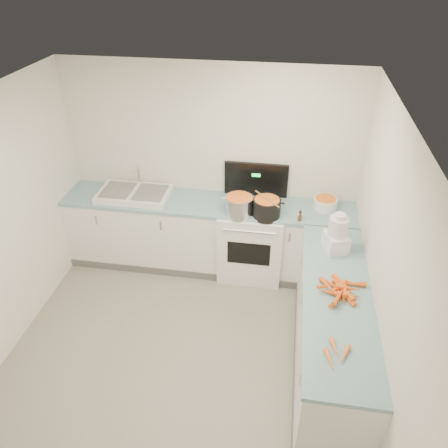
# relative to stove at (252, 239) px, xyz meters

# --- Properties ---
(floor) EXTENTS (3.50, 4.00, 0.00)m
(floor) POSITION_rel_stove_xyz_m (-0.55, -1.69, -0.47)
(floor) COLOR gray
(floor) RESTS_ON ground
(ceiling) EXTENTS (3.50, 4.00, 0.00)m
(ceiling) POSITION_rel_stove_xyz_m (-0.55, -1.69, 2.03)
(ceiling) COLOR silver
(ceiling) RESTS_ON ground
(wall_back) EXTENTS (3.50, 0.00, 2.50)m
(wall_back) POSITION_rel_stove_xyz_m (-0.55, 0.31, 0.78)
(wall_back) COLOR silver
(wall_back) RESTS_ON ground
(wall_right) EXTENTS (0.00, 4.00, 2.50)m
(wall_right) POSITION_rel_stove_xyz_m (1.20, -1.69, 0.78)
(wall_right) COLOR silver
(wall_right) RESTS_ON ground
(counter_back) EXTENTS (3.50, 0.62, 0.94)m
(counter_back) POSITION_rel_stove_xyz_m (-0.55, 0.01, -0.00)
(counter_back) COLOR white
(counter_back) RESTS_ON ground
(counter_right) EXTENTS (0.62, 2.20, 0.94)m
(counter_right) POSITION_rel_stove_xyz_m (0.90, -1.39, -0.00)
(counter_right) COLOR white
(counter_right) RESTS_ON ground
(stove) EXTENTS (0.76, 0.65, 1.36)m
(stove) POSITION_rel_stove_xyz_m (0.00, 0.00, 0.00)
(stove) COLOR white
(stove) RESTS_ON ground
(sink) EXTENTS (0.86, 0.52, 0.31)m
(sink) POSITION_rel_stove_xyz_m (-1.45, 0.02, 0.50)
(sink) COLOR white
(sink) RESTS_ON counter_back
(steel_pot) EXTENTS (0.37, 0.37, 0.23)m
(steel_pot) POSITION_rel_stove_xyz_m (-0.14, -0.17, 0.56)
(steel_pot) COLOR silver
(steel_pot) RESTS_ON stove
(black_pot) EXTENTS (0.32, 0.32, 0.22)m
(black_pot) POSITION_rel_stove_xyz_m (0.17, -0.16, 0.56)
(black_pot) COLOR black
(black_pot) RESTS_ON stove
(wooden_spoon) EXTENTS (0.30, 0.34, 0.02)m
(wooden_spoon) POSITION_rel_stove_xyz_m (0.17, -0.16, 0.68)
(wooden_spoon) COLOR #AD7A47
(wooden_spoon) RESTS_ON black_pot
(mixing_bowl) EXTENTS (0.34, 0.34, 0.13)m
(mixing_bowl) POSITION_rel_stove_xyz_m (0.83, 0.10, 0.53)
(mixing_bowl) COLOR white
(mixing_bowl) RESTS_ON counter_back
(extract_bottle) EXTENTS (0.04, 0.04, 0.11)m
(extract_bottle) POSITION_rel_stove_xyz_m (0.54, -0.22, 0.52)
(extract_bottle) COLOR #593319
(extract_bottle) RESTS_ON counter_back
(spice_jar) EXTENTS (0.05, 0.05, 0.08)m
(spice_jar) POSITION_rel_stove_xyz_m (0.54, -0.21, 0.51)
(spice_jar) COLOR #E5B266
(spice_jar) RESTS_ON counter_back
(food_processor) EXTENTS (0.27, 0.30, 0.42)m
(food_processor) POSITION_rel_stove_xyz_m (0.90, -0.71, 0.65)
(food_processor) COLOR white
(food_processor) RESTS_ON counter_right
(carrot_pile) EXTENTS (0.44, 0.43, 0.08)m
(carrot_pile) POSITION_rel_stove_xyz_m (0.92, -1.35, 0.50)
(carrot_pile) COLOR orange
(carrot_pile) RESTS_ON counter_right
(peeled_carrots) EXTENTS (0.21, 0.31, 0.04)m
(peeled_carrots) POSITION_rel_stove_xyz_m (0.84, -2.07, 0.49)
(peeled_carrots) COLOR orange
(peeled_carrots) RESTS_ON counter_right
(peelings) EXTENTS (0.26, 0.26, 0.01)m
(peelings) POSITION_rel_stove_xyz_m (-1.67, -0.02, 0.54)
(peelings) COLOR tan
(peelings) RESTS_ON sink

